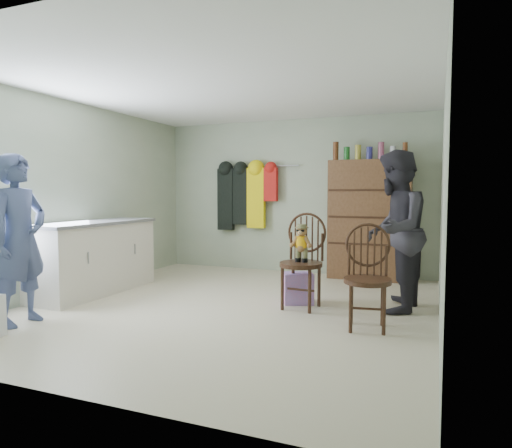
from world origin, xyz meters
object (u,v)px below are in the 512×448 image
at_px(counter, 94,257).
at_px(chair_front, 303,253).
at_px(chair_far, 367,272).
at_px(dresser, 369,219).

distance_m(counter, chair_front, 2.76).
xyz_separation_m(counter, chair_front, (2.74, 0.28, 0.15)).
bearing_deg(chair_front, chair_far, -29.23).
height_order(counter, dresser, dresser).
relative_size(counter, chair_front, 1.72).
height_order(counter, chair_far, chair_far).
bearing_deg(dresser, chair_front, -102.82).
bearing_deg(chair_front, dresser, 81.04).
bearing_deg(chair_far, counter, 167.20).
bearing_deg(chair_front, counter, -170.28).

